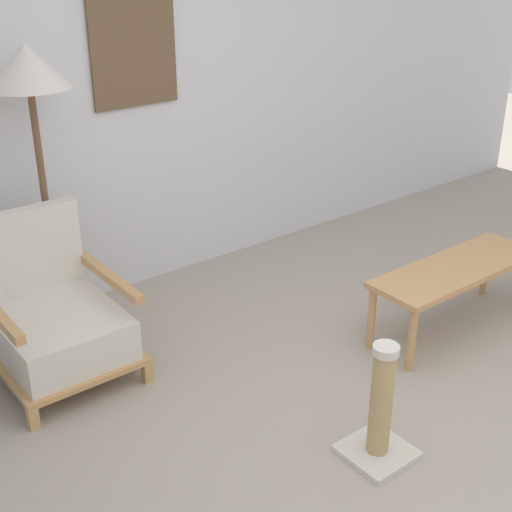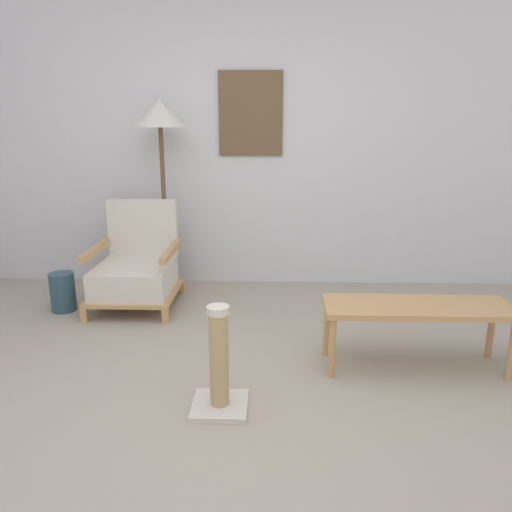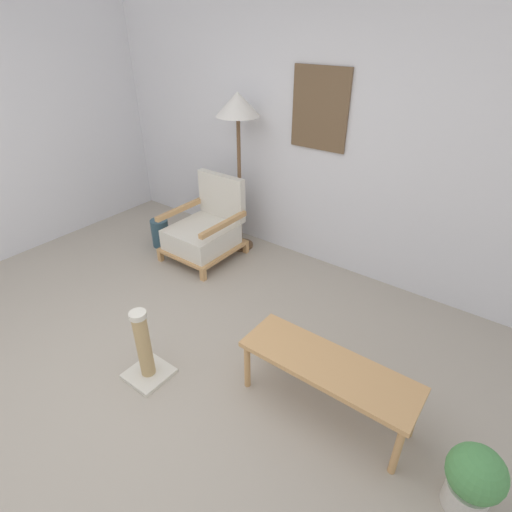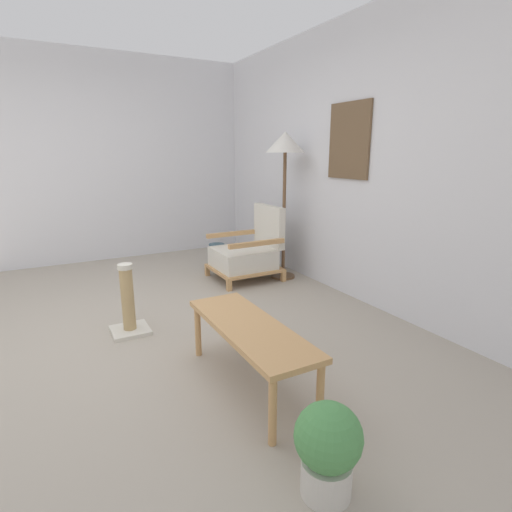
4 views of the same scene
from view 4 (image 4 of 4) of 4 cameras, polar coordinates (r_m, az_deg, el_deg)
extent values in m
plane|color=#A89E8E|center=(3.46, -21.47, -11.10)|extent=(14.00, 14.00, 0.00)
cube|color=silver|center=(4.17, 13.08, 12.96)|extent=(8.00, 0.06, 2.70)
cube|color=brown|center=(4.11, 13.14, 15.73)|extent=(0.56, 0.02, 0.72)
cube|color=silver|center=(5.79, -21.23, 12.72)|extent=(0.06, 8.00, 2.70)
cube|color=tan|center=(4.85, -6.97, -2.13)|extent=(0.05, 0.05, 0.11)
cube|color=tan|center=(4.30, -3.87, -4.25)|extent=(0.05, 0.05, 0.11)
cube|color=tan|center=(5.13, 0.18, -1.10)|extent=(0.05, 0.05, 0.11)
cube|color=tan|center=(4.61, 3.92, -2.94)|extent=(0.05, 0.05, 0.11)
cube|color=tan|center=(4.69, -1.67, -1.70)|extent=(0.68, 0.74, 0.03)
cube|color=silver|center=(4.64, -1.90, -0.26)|extent=(0.60, 0.64, 0.22)
cube|color=silver|center=(4.73, 1.85, 4.36)|extent=(0.60, 0.08, 0.48)
cube|color=tan|center=(4.87, -3.34, 3.20)|extent=(0.05, 0.68, 0.05)
cube|color=tan|center=(4.33, 0.14, 1.80)|extent=(0.05, 0.68, 0.05)
cylinder|color=brown|center=(4.78, 3.86, -2.87)|extent=(0.28, 0.28, 0.03)
cylinder|color=brown|center=(4.61, 4.02, 5.70)|extent=(0.04, 0.04, 1.42)
cone|color=silver|center=(4.56, 4.21, 15.93)|extent=(0.44, 0.44, 0.22)
cube|color=tan|center=(2.49, -0.92, -10.18)|extent=(1.13, 0.37, 0.04)
cylinder|color=tan|center=(2.96, -8.29, -10.54)|extent=(0.04, 0.04, 0.38)
cylinder|color=tan|center=(2.13, 2.38, -21.30)|extent=(0.04, 0.04, 0.38)
cylinder|color=tan|center=(3.07, -3.06, -9.52)|extent=(0.04, 0.04, 0.38)
cylinder|color=tan|center=(2.27, 9.14, -18.99)|extent=(0.04, 0.04, 0.38)
cylinder|color=#2D4C5B|center=(5.13, -5.61, 0.02)|extent=(0.20, 0.20, 0.31)
cylinder|color=beige|center=(1.99, 9.99, -28.69)|extent=(0.22, 0.22, 0.16)
sphere|color=#4C8E4C|center=(1.86, 10.29, -24.05)|extent=(0.29, 0.29, 0.29)
cube|color=beige|center=(3.52, -17.51, -10.08)|extent=(0.30, 0.30, 0.03)
cylinder|color=tan|center=(3.41, -17.86, -5.92)|extent=(0.10, 0.10, 0.51)
cylinder|color=beige|center=(3.33, -18.23, -1.44)|extent=(0.12, 0.12, 0.04)
camera|label=1|loc=(5.36, -43.38, 19.11)|focal=50.00mm
camera|label=2|loc=(3.42, -61.83, 8.03)|focal=35.00mm
camera|label=3|loc=(1.67, -63.14, 36.85)|focal=28.00mm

